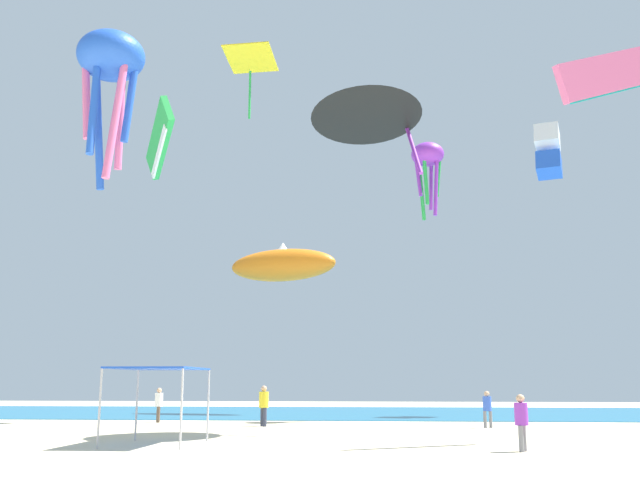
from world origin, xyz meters
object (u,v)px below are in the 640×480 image
canopy_tent (159,372)px  kite_diamond_yellow (251,61)px  kite_inflatable_orange (283,265)px  kite_octopus_purple (428,158)px  kite_delta_black (366,109)px  kite_parafoil_pink (606,75)px  person_rightmost (487,406)px  person_far_shore (264,402)px  kite_octopus_blue (111,64)px  kite_parafoil_green (160,140)px  person_leftmost (159,402)px  person_near_tent (521,418)px  kite_box_white (548,151)px

canopy_tent → kite_diamond_yellow: size_ratio=0.81×
kite_inflatable_orange → kite_octopus_purple: bearing=158.3°
kite_delta_black → kite_parafoil_pink: 9.97m
kite_octopus_purple → kite_delta_black: 10.37m
person_rightmost → kite_delta_black: (-5.14, -2.98, 13.05)m
kite_inflatable_orange → kite_parafoil_pink: bearing=141.6°
person_far_shore → kite_octopus_purple: (8.32, 6.66, 13.72)m
canopy_tent → kite_diamond_yellow: bearing=90.8°
canopy_tent → person_far_shore: (1.85, 9.75, -1.24)m
kite_delta_black → kite_octopus_blue: 11.06m
person_rightmost → kite_inflatable_orange: kite_inflatable_orange is taller
canopy_tent → kite_parafoil_green: (-5.24, 14.34, 13.32)m
person_leftmost → person_rightmost: size_ratio=1.07×
kite_delta_black → kite_diamond_yellow: kite_diamond_yellow is taller
person_far_shore → kite_parafoil_green: size_ratio=0.35×
person_far_shore → kite_octopus_blue: bearing=118.4°
person_leftmost → person_far_shore: person_far_shore is taller
kite_octopus_blue → kite_parafoil_green: bearing=85.7°
person_leftmost → kite_delta_black: 17.86m
canopy_tent → kite_octopus_blue: bearing=155.4°
person_far_shore → person_near_tent: bearing=-171.5°
canopy_tent → kite_parafoil_green: bearing=110.1°
canopy_tent → kite_parafoil_green: kite_parafoil_green is taller
person_far_shore → kite_parafoil_green: bearing=25.0°
kite_inflatable_orange → kite_octopus_blue: 22.61m
canopy_tent → person_near_tent: canopy_tent is taller
canopy_tent → kite_inflatable_orange: (0.71, 23.25, 7.46)m
person_leftmost → kite_octopus_blue: 17.16m
kite_diamond_yellow → kite_octopus_purple: bearing=-169.7°
kite_delta_black → person_leftmost: bearing=-44.0°
kite_box_white → kite_parafoil_pink: kite_box_white is taller
person_far_shore → kite_box_white: size_ratio=0.50×
person_leftmost → kite_parafoil_pink: size_ratio=0.37×
kite_inflatable_orange → kite_parafoil_pink: (15.42, -20.11, 3.80)m
kite_inflatable_orange → kite_octopus_blue: (-3.61, -21.92, 4.22)m
canopy_tent → person_leftmost: size_ratio=1.96×
kite_parafoil_green → kite_octopus_purple: bearing=-108.6°
canopy_tent → kite_octopus_purple: size_ratio=0.74×
person_leftmost → person_rightmost: person_leftmost is taller
kite_box_white → person_near_tent: bearing=-88.6°
person_rightmost → kite_inflatable_orange: (-11.23, 13.63, 8.85)m
canopy_tent → kite_octopus_purple: 22.99m
kite_octopus_purple → kite_diamond_yellow: size_ratio=1.10×
person_near_tent → person_rightmost: bearing=23.5°
person_near_tent → kite_delta_black: (-4.54, 7.95, 13.03)m
person_far_shore → kite_octopus_purple: size_ratio=0.41×
canopy_tent → kite_parafoil_pink: (16.13, 3.14, 11.27)m
kite_diamond_yellow → person_leftmost: bearing=39.6°
kite_inflatable_orange → kite_parafoil_pink: 25.63m
person_near_tent → person_leftmost: bearing=74.7°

